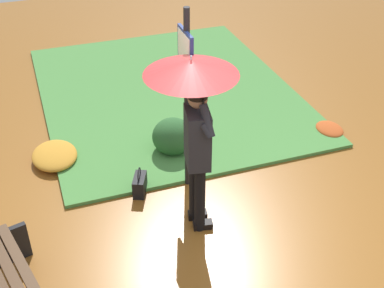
{
  "coord_description": "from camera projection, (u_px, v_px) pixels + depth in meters",
  "views": [
    {
      "loc": [
        -4.01,
        1.68,
        4.11
      ],
      "look_at": [
        0.57,
        0.08,
        0.85
      ],
      "focal_mm": 48.58,
      "sensor_mm": 36.0,
      "label": 1
    }
  ],
  "objects": [
    {
      "name": "park_bench",
      "position": [
        7.0,
        279.0,
        4.79
      ],
      "size": [
        1.43,
        0.71,
        0.75
      ],
      "color": "black",
      "rests_on": "ground_plane"
    },
    {
      "name": "handbag",
      "position": [
        140.0,
        184.0,
        6.4
      ],
      "size": [
        0.33,
        0.25,
        0.37
      ],
      "color": "black",
      "rests_on": "ground_plane"
    },
    {
      "name": "person_with_umbrella",
      "position": [
        194.0,
        103.0,
        5.2
      ],
      "size": [
        0.96,
        0.96,
        2.04
      ],
      "color": "black",
      "rests_on": "ground_plane"
    },
    {
      "name": "ground_plane",
      "position": [
        215.0,
        231.0,
        5.89
      ],
      "size": [
        18.0,
        18.0,
        0.0
      ],
      "primitive_type": "plane",
      "color": "brown"
    },
    {
      "name": "leaf_pile_by_bench",
      "position": [
        329.0,
        129.0,
        7.6
      ],
      "size": [
        0.47,
        0.37,
        0.1
      ],
      "color": "#B74C1E",
      "rests_on": "ground_plane"
    },
    {
      "name": "info_sign_post",
      "position": [
        186.0,
        82.0,
        5.82
      ],
      "size": [
        0.44,
        0.07,
        2.3
      ],
      "color": "black",
      "rests_on": "ground_plane"
    },
    {
      "name": "shrub_cluster",
      "position": [
        173.0,
        136.0,
        7.11
      ],
      "size": [
        0.62,
        0.56,
        0.51
      ],
      "color": "#285628",
      "rests_on": "ground_plane"
    },
    {
      "name": "grass_verge",
      "position": [
        167.0,
        92.0,
        8.62
      ],
      "size": [
        4.8,
        4.0,
        0.05
      ],
      "color": "#47843D",
      "rests_on": "ground_plane"
    },
    {
      "name": "leaf_pile_near_person",
      "position": [
        55.0,
        155.0,
        6.99
      ],
      "size": [
        0.75,
        0.6,
        0.17
      ],
      "color": "#C68428",
      "rests_on": "ground_plane"
    }
  ]
}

